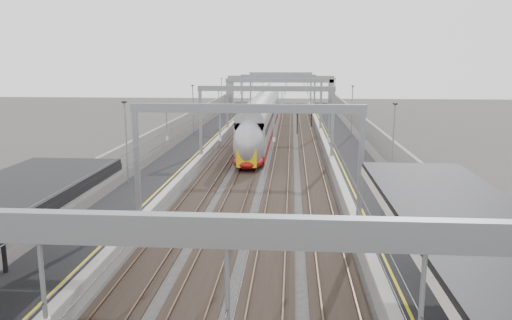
# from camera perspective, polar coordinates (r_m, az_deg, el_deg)

# --- Properties ---
(platform_left) EXTENTS (4.00, 120.00, 1.00)m
(platform_left) POSITION_cam_1_polar(r_m,az_deg,el_deg) (52.16, -7.51, 0.77)
(platform_left) COLOR black
(platform_left) RESTS_ON ground
(platform_right) EXTENTS (4.00, 120.00, 1.00)m
(platform_right) POSITION_cam_1_polar(r_m,az_deg,el_deg) (51.39, 10.25, 0.53)
(platform_right) COLOR black
(platform_right) RESTS_ON ground
(tracks) EXTENTS (11.40, 140.00, 0.20)m
(tracks) POSITION_cam_1_polar(r_m,az_deg,el_deg) (51.24, 1.30, 0.16)
(tracks) COLOR black
(tracks) RESTS_ON ground
(overhead_line) EXTENTS (13.00, 140.00, 6.60)m
(overhead_line) POSITION_cam_1_polar(r_m,az_deg,el_deg) (57.02, 1.67, 7.47)
(overhead_line) COLOR gray
(overhead_line) RESTS_ON platform_left
(overbridge) EXTENTS (22.00, 2.20, 6.90)m
(overbridge) POSITION_cam_1_polar(r_m,az_deg,el_deg) (105.35, 2.83, 8.74)
(overbridge) COLOR gray
(overbridge) RESTS_ON ground
(wall_left) EXTENTS (0.30, 120.00, 3.20)m
(wall_left) POSITION_cam_1_polar(r_m,az_deg,el_deg) (52.71, -10.95, 1.98)
(wall_left) COLOR gray
(wall_left) RESTS_ON ground
(wall_right) EXTENTS (0.30, 120.00, 3.20)m
(wall_right) POSITION_cam_1_polar(r_m,az_deg,el_deg) (51.65, 13.82, 1.67)
(wall_right) COLOR gray
(wall_right) RESTS_ON ground
(train) EXTENTS (2.88, 52.43, 4.54)m
(train) POSITION_cam_1_polar(r_m,az_deg,el_deg) (68.14, 0.78, 4.78)
(train) COLOR maroon
(train) RESTS_ON ground
(signal_green) EXTENTS (0.32, 0.32, 3.48)m
(signal_green) POSITION_cam_1_polar(r_m,az_deg,el_deg) (74.26, -1.81, 5.46)
(signal_green) COLOR black
(signal_green) RESTS_ON ground
(signal_red_near) EXTENTS (0.32, 0.32, 3.48)m
(signal_red_near) POSITION_cam_1_polar(r_m,az_deg,el_deg) (69.03, 4.74, 4.99)
(signal_red_near) COLOR black
(signal_red_near) RESTS_ON ground
(signal_red_far) EXTENTS (0.32, 0.32, 3.48)m
(signal_red_far) POSITION_cam_1_polar(r_m,az_deg,el_deg) (76.09, 6.36, 5.54)
(signal_red_far) COLOR black
(signal_red_far) RESTS_ON ground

